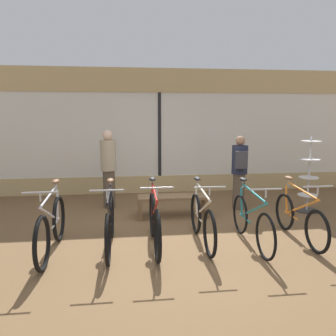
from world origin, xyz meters
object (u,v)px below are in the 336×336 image
bicycle_far_left (51,227)px  bicycle_right (251,221)px  bicycle_center_left (155,222)px  bicycle_center_right (202,220)px  display_bench (173,199)px  customer_near_rack (239,170)px  bicycle_far_right (299,218)px  customer_by_window (109,167)px  accessory_rack (308,181)px  bicycle_left (110,224)px

bicycle_far_left → bicycle_right: bearing=-0.4°
bicycle_far_left → bicycle_center_left: 1.53m
bicycle_center_right → display_bench: bearing=100.9°
bicycle_far_left → bicycle_right: bicycle_far_left is taller
bicycle_center_right → customer_near_rack: size_ratio=1.06×
bicycle_far_left → customer_near_rack: bearing=29.0°
bicycle_far_right → customer_by_window: size_ratio=0.98×
accessory_rack → bicycle_far_right: bearing=-123.8°
display_bench → customer_by_window: bearing=147.5°
bicycle_right → customer_near_rack: (0.47, 1.97, 0.47)m
bicycle_far_right → customer_by_window: bearing=144.3°
accessory_rack → customer_near_rack: bearing=165.8°
bicycle_center_right → bicycle_far_left: bearing=-177.1°
bicycle_far_left → bicycle_center_left: (1.53, 0.04, 0.00)m
bicycle_right → accessory_rack: (1.87, 1.62, 0.27)m
customer_near_rack → display_bench: bearing=-165.0°
bicycle_left → customer_near_rack: (2.68, 1.89, 0.46)m
customer_by_window → bicycle_far_left: bearing=-106.5°
bicycle_far_left → bicycle_center_right: bearing=2.9°
bicycle_far_left → customer_near_rack: 4.05m
bicycle_center_left → customer_by_window: bearing=109.3°
bicycle_left → bicycle_center_left: size_ratio=1.01×
bicycle_left → bicycle_center_right: bearing=2.3°
bicycle_far_left → bicycle_center_left: bearing=1.5°
bicycle_left → customer_near_rack: customer_near_rack is taller
bicycle_far_left → accessory_rack: (4.92, 1.60, 0.26)m
bicycle_far_right → customer_near_rack: 1.97m
bicycle_right → bicycle_far_left: bearing=179.6°
display_bench → bicycle_center_left: bearing=-107.9°
display_bench → customer_near_rack: 1.64m
accessory_rack → bicycle_center_left: bearing=-155.3°
customer_near_rack → customer_by_window: (-2.82, 0.43, 0.05)m
bicycle_far_left → customer_near_rack: (3.52, 1.95, 0.45)m
bicycle_far_right → display_bench: bicycle_far_right is taller
bicycle_far_left → bicycle_center_right: (2.29, 0.12, -0.02)m
bicycle_far_left → bicycle_left: bicycle_far_left is taller
accessory_rack → customer_by_window: size_ratio=0.93×
bicycle_center_left → bicycle_far_right: 2.38m
bicycle_right → customer_by_window: bearing=134.4°
bicycle_right → bicycle_far_right: size_ratio=1.04×
bicycle_far_left → accessory_rack: bearing=18.0°
bicycle_center_left → customer_by_window: customer_by_window is taller
display_bench → customer_near_rack: customer_near_rack is taller
bicycle_center_right → accessory_rack: size_ratio=1.06×
accessory_rack → bicycle_left: bearing=-159.3°
accessory_rack → bicycle_center_right: bearing=-150.6°
bicycle_left → bicycle_far_right: size_ratio=1.04×
bicycle_far_right → display_bench: bearing=142.2°
bicycle_center_right → bicycle_right: 0.77m
bicycle_far_right → customer_by_window: 3.97m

